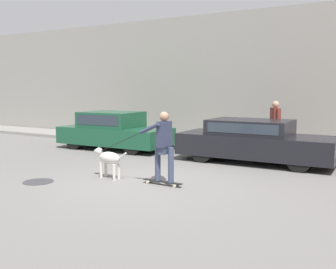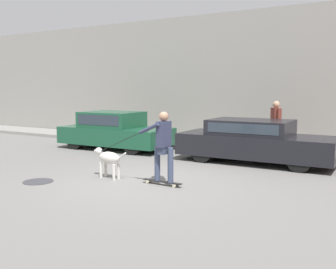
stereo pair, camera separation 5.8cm
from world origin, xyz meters
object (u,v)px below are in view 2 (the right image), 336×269
Objects in this scene: pedestrian_with_bag at (275,124)px; parked_car_1 at (255,141)px; parked_car_0 at (115,131)px; skateboarder at (163,143)px; dog at (109,159)px.

parked_car_1 is at bearing -128.69° from pedestrian_with_bag.
parked_car_0 is 2.48× the size of pedestrian_with_bag.
parked_car_0 is 1.77× the size of skateboarder.
parked_car_0 is at bearing 179.20° from parked_car_1.
pedestrian_with_bag reaches higher than parked_car_1.
parked_car_1 is 3.78m from skateboarder.
parked_car_0 is at bearing 163.31° from pedestrian_with_bag.
skateboarder is at bearing -104.20° from parked_car_1.
parked_car_0 is 5.54m from pedestrian_with_bag.
dog is 5.91m from pedestrian_with_bag.
parked_car_0 is 3.89× the size of dog.
skateboarder is 5.34m from pedestrian_with_bag.
pedestrian_with_bag is at bearing 14.79° from parked_car_0.
skateboarder is (1.48, 0.09, 0.46)m from dog.
parked_car_1 is at bearing -102.04° from skateboarder.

